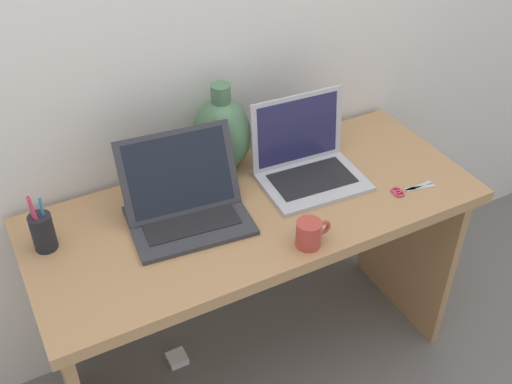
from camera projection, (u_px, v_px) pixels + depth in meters
name	position (u px, v px, depth m)	size (l,w,h in m)	color
ground_plane	(256.00, 360.00, 2.35)	(6.00, 6.00, 0.00)	slate
back_wall	(205.00, 28.00, 1.86)	(4.40, 0.04, 2.40)	silver
desk	(256.00, 246.00, 2.00)	(1.39, 0.58, 0.76)	#AD7F51
laptop_left	(184.00, 198.00, 1.82)	(0.37, 0.30, 0.25)	#333338
laptop_right	(305.00, 157.00, 1.98)	(0.33, 0.27, 0.25)	#B2B2B7
green_vase	(222.00, 133.00, 1.98)	(0.18, 0.18, 0.30)	#47704C
coffee_mug	(310.00, 233.00, 1.73)	(0.11, 0.07, 0.08)	#B23D33
pen_cup	(43.00, 231.00, 1.71)	(0.06, 0.06, 0.18)	black
scissors	(406.00, 190.00, 1.95)	(0.15, 0.06, 0.01)	#B7B7BC
power_brick	(177.00, 358.00, 2.34)	(0.07, 0.07, 0.03)	white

